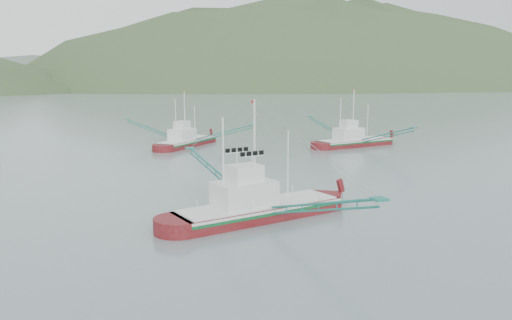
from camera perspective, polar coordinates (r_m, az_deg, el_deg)
name	(u,v)px	position (r m, az deg, el deg)	size (l,w,h in m)	color
ground	(285,213)	(38.21, 3.29, -6.11)	(1200.00, 1200.00, 0.00)	slate
main_boat	(258,196)	(36.41, 0.19, -4.16)	(13.23, 22.93, 9.39)	#5D0E11
bg_boat_right	(354,136)	(76.54, 11.14, 2.70)	(12.87, 22.44, 9.15)	#5D0E11
bg_boat_far	(186,134)	(75.83, -7.97, 3.02)	(18.14, 18.34, 8.87)	#5D0E11
headland_right	(323,88)	(529.26, 7.63, 8.20)	(684.00, 432.00, 306.00)	#374E28
ridge_distant	(103,87)	(595.28, -17.09, 7.99)	(960.00, 400.00, 240.00)	slate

